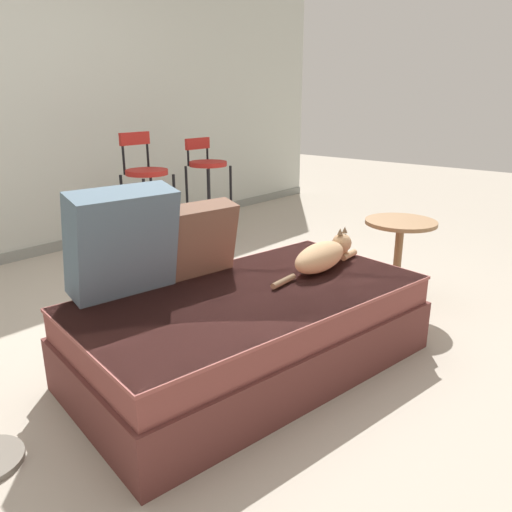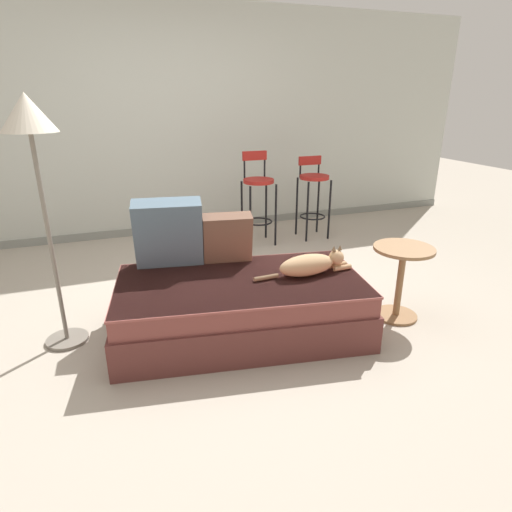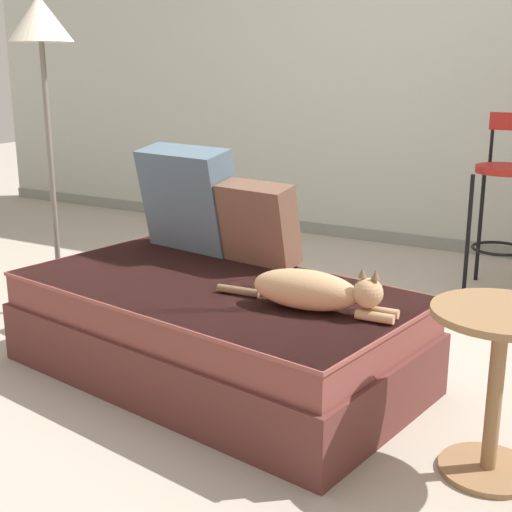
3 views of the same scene
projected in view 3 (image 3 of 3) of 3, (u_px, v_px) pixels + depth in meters
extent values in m
plane|color=#A89E8E|center=(260.00, 344.00, 3.42)|extent=(16.00, 16.00, 0.00)
cube|color=#B7BCB2|center=(418.00, 63.00, 4.96)|extent=(8.00, 0.10, 2.60)
cube|color=gray|center=(405.00, 239.00, 5.25)|extent=(8.00, 0.02, 0.09)
cube|color=brown|center=(214.00, 347.00, 3.05)|extent=(1.84, 1.18, 0.26)
cube|color=brown|center=(213.00, 301.00, 2.99)|extent=(1.80, 1.13, 0.15)
cube|color=brown|center=(213.00, 286.00, 2.98)|extent=(1.81, 1.15, 0.02)
cube|color=#4C6070|center=(189.00, 199.00, 3.46)|extent=(0.52, 0.34, 0.51)
cube|color=brown|center=(258.00, 223.00, 3.22)|extent=(0.39, 0.26, 0.38)
ellipsoid|color=tan|center=(305.00, 290.00, 2.66)|extent=(0.43, 0.19, 0.15)
sphere|color=tan|center=(368.00, 293.00, 2.55)|extent=(0.11, 0.11, 0.11)
cone|color=brown|center=(362.00, 272.00, 2.55)|extent=(0.03, 0.03, 0.04)
cone|color=brown|center=(376.00, 274.00, 2.52)|extent=(0.03, 0.03, 0.04)
cylinder|color=tan|center=(375.00, 317.00, 2.53)|extent=(0.14, 0.04, 0.04)
cylinder|color=tan|center=(380.00, 312.00, 2.58)|extent=(0.14, 0.04, 0.04)
cylinder|color=brown|center=(238.00, 290.00, 2.83)|extent=(0.18, 0.04, 0.03)
cylinder|color=black|center=(468.00, 235.00, 4.08)|extent=(0.02, 0.02, 0.70)
cylinder|color=black|center=(480.00, 225.00, 4.33)|extent=(0.02, 0.02, 0.70)
torus|color=black|center=(499.00, 248.00, 4.16)|extent=(0.32, 0.32, 0.02)
cylinder|color=maroon|center=(506.00, 169.00, 4.04)|extent=(0.34, 0.34, 0.04)
cylinder|color=black|center=(491.00, 145.00, 4.17)|extent=(0.02, 0.02, 0.28)
cylinder|color=olive|center=(494.00, 397.00, 2.28)|extent=(0.05, 0.05, 0.54)
cylinder|color=olive|center=(487.00, 469.00, 2.35)|extent=(0.32, 0.32, 0.02)
cylinder|color=olive|center=(503.00, 313.00, 2.20)|extent=(0.44, 0.44, 0.02)
cylinder|color=slate|center=(62.00, 308.00, 3.88)|extent=(0.28, 0.28, 0.02)
cylinder|color=slate|center=(52.00, 183.00, 3.70)|extent=(0.03, 0.03, 1.40)
cone|color=beige|center=(40.00, 18.00, 3.49)|extent=(0.32, 0.32, 0.22)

